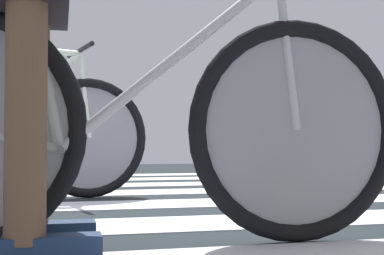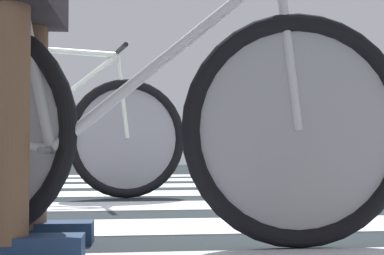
% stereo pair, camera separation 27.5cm
% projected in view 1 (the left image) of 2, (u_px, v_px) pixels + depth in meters
% --- Properties ---
extents(ground, '(18.00, 14.00, 0.02)m').
position_uv_depth(ground, '(161.00, 210.00, 2.82)').
color(ground, black).
extents(crosswalk_markings, '(5.45, 6.52, 0.00)m').
position_uv_depth(crosswalk_markings, '(155.00, 204.00, 3.00)').
color(crosswalk_markings, silver).
rests_on(crosswalk_markings, ground).
extents(bicycle_1_of_2, '(1.74, 0.52, 0.93)m').
position_uv_depth(bicycle_1_of_2, '(137.00, 120.00, 1.71)').
color(bicycle_1_of_2, black).
rests_on(bicycle_1_of_2, ground).
extents(cyclist_1_of_2, '(0.32, 0.42, 0.97)m').
position_uv_depth(cyclist_1_of_2, '(31.00, 36.00, 1.65)').
color(cyclist_1_of_2, brown).
rests_on(cyclist_1_of_2, ground).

